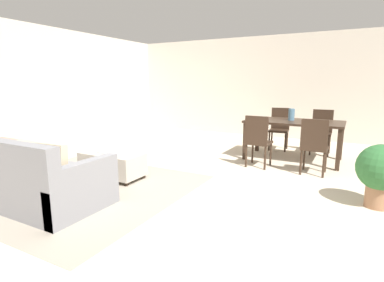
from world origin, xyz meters
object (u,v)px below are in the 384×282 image
(dining_chair_far_right, at_px, (322,129))
(book_on_ottoman, at_px, (108,152))
(couch, at_px, (29,179))
(ottoman_table, at_px, (112,164))
(dining_chair_near_left, at_px, (258,138))
(dining_chair_far_left, at_px, (280,126))
(dining_table, at_px, (294,125))
(vase_centerpiece, at_px, (291,115))
(potted_plant, at_px, (381,171))
(dining_chair_near_right, at_px, (314,144))

(dining_chair_far_right, distance_m, book_on_ottoman, 4.35)
(couch, height_order, book_on_ottoman, couch)
(ottoman_table, distance_m, dining_chair_near_left, 2.48)
(couch, height_order, ottoman_table, couch)
(ottoman_table, distance_m, dining_chair_far_left, 3.84)
(ottoman_table, height_order, dining_table, dining_table)
(dining_chair_far_left, distance_m, vase_centerpiece, 0.94)
(ottoman_table, height_order, dining_chair_near_left, dining_chair_near_left)
(dining_chair_far_right, distance_m, vase_centerpiece, 0.98)
(dining_chair_far_right, height_order, vase_centerpiece, vase_centerpiece)
(dining_table, relative_size, dining_chair_far_right, 1.91)
(dining_chair_near_left, height_order, dining_chair_far_right, same)
(ottoman_table, xyz_separation_m, dining_chair_near_left, (1.82, 1.67, 0.29))
(dining_chair_near_left, xyz_separation_m, potted_plant, (1.78, -1.02, -0.06))
(vase_centerpiece, bearing_deg, dining_chair_far_right, 57.38)
(dining_table, relative_size, dining_chair_near_right, 1.91)
(ottoman_table, xyz_separation_m, book_on_ottoman, (-0.04, -0.04, 0.19))
(vase_centerpiece, bearing_deg, dining_chair_near_left, -112.72)
(couch, relative_size, dining_chair_far_right, 2.13)
(book_on_ottoman, bearing_deg, dining_table, 48.16)
(couch, bearing_deg, dining_table, 56.36)
(dining_chair_near_right, bearing_deg, book_on_ottoman, -148.60)
(vase_centerpiece, relative_size, potted_plant, 0.29)
(dining_table, height_order, vase_centerpiece, vase_centerpiece)
(dining_chair_near_left, height_order, vase_centerpiece, vase_centerpiece)
(book_on_ottoman, relative_size, potted_plant, 0.34)
(couch, xyz_separation_m, dining_table, (2.50, 3.76, 0.38))
(dining_chair_near_right, distance_m, potted_plant, 1.32)
(dining_chair_near_right, height_order, vase_centerpiece, vase_centerpiece)
(dining_chair_far_left, relative_size, dining_chair_far_right, 1.00)
(dining_table, relative_size, dining_chair_far_left, 1.91)
(dining_chair_near_right, height_order, book_on_ottoman, dining_chair_near_right)
(dining_chair_near_right, bearing_deg, ottoman_table, -148.89)
(dining_table, height_order, dining_chair_far_left, dining_chair_far_left)
(dining_chair_far_left, distance_m, book_on_ottoman, 3.88)
(dining_chair_near_left, distance_m, dining_chair_near_right, 0.92)
(dining_table, bearing_deg, dining_chair_near_right, -61.56)
(couch, xyz_separation_m, dining_chair_near_right, (2.98, 2.88, 0.22))
(couch, distance_m, dining_chair_near_right, 4.15)
(dining_chair_near_right, xyz_separation_m, vase_centerpiece, (-0.54, 0.92, 0.35))
(couch, relative_size, dining_chair_far_left, 2.13)
(dining_chair_far_right, relative_size, book_on_ottoman, 3.54)
(dining_table, xyz_separation_m, dining_chair_far_left, (-0.45, 0.83, -0.15))
(dining_chair_far_right, bearing_deg, dining_chair_near_right, -88.25)
(vase_centerpiece, bearing_deg, book_on_ottoman, -130.55)
(dining_chair_far_right, bearing_deg, potted_plant, -71.33)
(ottoman_table, distance_m, dining_chair_far_right, 4.30)
(dining_chair_near_left, distance_m, dining_chair_far_right, 1.89)
(dining_chair_near_right, xyz_separation_m, potted_plant, (0.86, -1.01, -0.06))
(ottoman_table, distance_m, dining_chair_near_right, 3.22)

